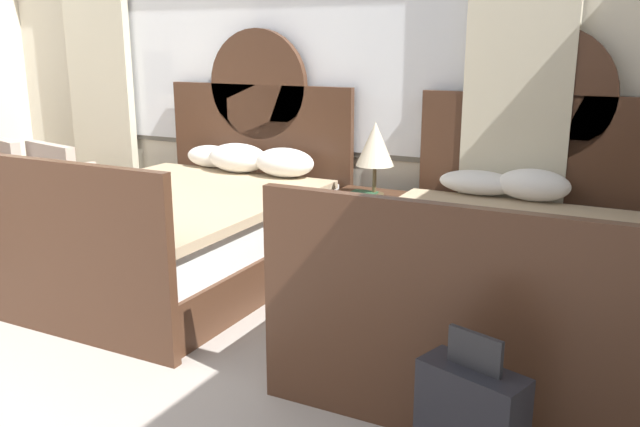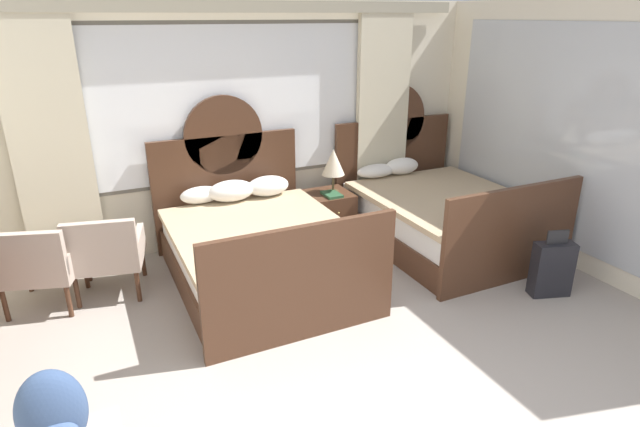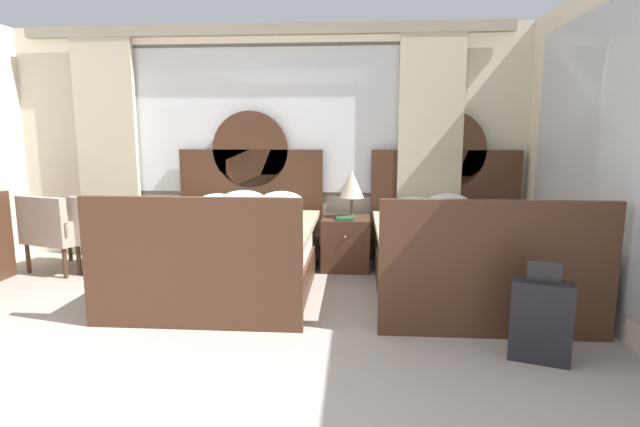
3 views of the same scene
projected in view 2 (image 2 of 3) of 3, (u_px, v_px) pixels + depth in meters
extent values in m
cube|color=beige|center=(235.00, 127.00, 5.87)|extent=(5.97, 0.07, 2.70)
cube|color=#646054|center=(234.00, 103.00, 5.74)|extent=(3.41, 0.02, 1.74)
cube|color=white|center=(235.00, 103.00, 5.73)|extent=(3.33, 0.02, 1.66)
cube|color=beige|center=(52.00, 152.00, 5.02)|extent=(0.72, 0.08, 2.60)
cube|color=beige|center=(382.00, 120.00, 6.53)|extent=(0.72, 0.08, 2.60)
cube|color=#9C957E|center=(231.00, 6.00, 5.30)|extent=(5.49, 0.10, 0.12)
cube|color=beige|center=(587.00, 141.00, 5.23)|extent=(0.07, 4.33, 2.70)
cube|color=#B2B7BC|center=(559.00, 135.00, 5.47)|extent=(0.01, 3.03, 2.27)
cube|color=#472B1C|center=(260.00, 269.00, 5.21)|extent=(1.60, 2.10, 0.30)
cube|color=white|center=(259.00, 243.00, 5.11)|extent=(1.54, 2.00, 0.26)
cube|color=tan|center=(261.00, 231.00, 4.99)|extent=(1.64, 1.90, 0.06)
cube|color=#472B1C|center=(227.00, 191.00, 5.94)|extent=(1.68, 0.06, 1.30)
cylinder|color=#472B1C|center=(224.00, 135.00, 5.71)|extent=(0.88, 0.06, 0.88)
cube|color=#472B1C|center=(303.00, 284.00, 4.17)|extent=(1.68, 0.06, 1.02)
ellipsoid|color=white|center=(201.00, 195.00, 5.62)|extent=(0.45, 0.24, 0.18)
ellipsoid|color=white|center=(231.00, 191.00, 5.67)|extent=(0.52, 0.31, 0.23)
ellipsoid|color=white|center=(268.00, 186.00, 5.84)|extent=(0.48, 0.30, 0.22)
cube|color=#472B1C|center=(440.00, 231.00, 6.11)|extent=(1.60, 2.10, 0.30)
cube|color=white|center=(442.00, 209.00, 6.01)|extent=(1.54, 2.00, 0.26)
cube|color=tan|center=(448.00, 198.00, 5.88)|extent=(1.64, 1.90, 0.06)
cube|color=#472B1C|center=(392.00, 168.00, 6.84)|extent=(1.68, 0.06, 1.30)
cylinder|color=#472B1C|center=(395.00, 119.00, 6.61)|extent=(0.88, 0.06, 0.88)
cube|color=#472B1C|center=(512.00, 236.00, 5.07)|extent=(1.68, 0.06, 1.02)
ellipsoid|color=white|center=(376.00, 171.00, 6.51)|extent=(0.53, 0.27, 0.16)
ellipsoid|color=white|center=(402.00, 166.00, 6.63)|extent=(0.47, 0.27, 0.21)
cube|color=#472B1C|center=(328.00, 215.00, 6.22)|extent=(0.52, 0.52, 0.57)
sphere|color=tan|center=(339.00, 213.00, 5.95)|extent=(0.02, 0.02, 0.02)
cylinder|color=brown|center=(333.00, 191.00, 6.14)|extent=(0.14, 0.14, 0.02)
cylinder|color=brown|center=(333.00, 183.00, 6.10)|extent=(0.03, 0.03, 0.20)
cone|color=beige|center=(333.00, 162.00, 6.00)|extent=(0.27, 0.27, 0.31)
cube|color=#285133|center=(332.00, 194.00, 6.02)|extent=(0.18, 0.26, 0.03)
cube|color=#B29E8E|center=(109.00, 256.00, 4.97)|extent=(0.76, 0.76, 0.10)
cube|color=#B29E8E|center=(100.00, 244.00, 4.63)|extent=(0.64, 0.22, 0.42)
cube|color=#B29E8E|center=(138.00, 241.00, 4.99)|extent=(0.18, 0.57, 0.16)
cube|color=#B29E8E|center=(75.00, 247.00, 4.87)|extent=(0.18, 0.57, 0.16)
cylinder|color=#472B1C|center=(143.00, 261.00, 5.35)|extent=(0.04, 0.04, 0.32)
cylinder|color=#472B1C|center=(88.00, 266.00, 5.24)|extent=(0.04, 0.04, 0.32)
cylinder|color=#472B1C|center=(138.00, 286.00, 4.86)|extent=(0.04, 0.04, 0.32)
cylinder|color=#472B1C|center=(77.00, 292.00, 4.75)|extent=(0.04, 0.04, 0.32)
cube|color=#B29E8E|center=(43.00, 268.00, 4.75)|extent=(0.80, 0.80, 0.10)
cube|color=#B29E8E|center=(26.00, 256.00, 4.40)|extent=(0.63, 0.27, 0.42)
cube|color=#B29E8E|center=(74.00, 253.00, 4.74)|extent=(0.23, 0.56, 0.16)
cube|color=#B29E8E|center=(7.00, 257.00, 4.66)|extent=(0.23, 0.56, 0.16)
cylinder|color=#472B1C|center=(86.00, 273.00, 5.10)|extent=(0.04, 0.04, 0.32)
cylinder|color=#472B1C|center=(28.00, 276.00, 5.04)|extent=(0.04, 0.04, 0.32)
cylinder|color=#472B1C|center=(69.00, 301.00, 4.61)|extent=(0.04, 0.04, 0.32)
cylinder|color=#472B1C|center=(5.00, 305.00, 4.54)|extent=(0.04, 0.04, 0.32)
ellipsoid|color=#33476B|center=(52.00, 412.00, 2.61)|extent=(0.34, 0.22, 0.50)
cube|color=black|center=(552.00, 269.00, 4.94)|extent=(0.41, 0.27, 0.54)
cube|color=#232326|center=(558.00, 237.00, 4.82)|extent=(0.20, 0.08, 0.13)
cylinder|color=black|center=(533.00, 293.00, 5.01)|extent=(0.05, 0.03, 0.05)
cylinder|color=black|center=(562.00, 291.00, 5.05)|extent=(0.05, 0.03, 0.05)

